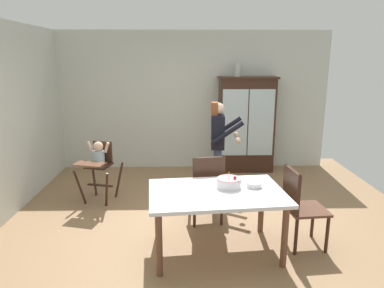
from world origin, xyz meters
TOP-DOWN VIEW (x-y plane):
  - ground_plane at (0.00, 0.00)m, footprint 6.24×6.24m
  - wall_back at (0.00, 2.63)m, footprint 5.32×0.06m
  - china_cabinet at (1.04, 2.37)m, footprint 1.11×0.48m
  - ceramic_vase at (0.84, 2.37)m, footprint 0.13×0.13m
  - high_chair_with_toddler at (-1.48, 0.87)m, footprint 0.69×0.78m
  - adult_person at (0.36, 0.99)m, footprint 0.52×0.50m
  - dining_table at (0.20, -0.65)m, footprint 1.59×1.11m
  - birthday_cake at (0.35, -0.52)m, footprint 0.28×0.28m
  - serving_bowl at (0.64, -0.52)m, footprint 0.18×0.18m
  - dining_chair_far_side at (0.14, 0.05)m, footprint 0.50×0.50m
  - dining_chair_right_end at (1.16, -0.55)m, footprint 0.48×0.48m

SIDE VIEW (x-z plane):
  - ground_plane at x=0.00m, z-range 0.00..0.00m
  - dining_chair_far_side at x=0.14m, z-range 0.08..1.04m
  - dining_chair_right_end at x=1.16m, z-range 0.08..1.04m
  - dining_table at x=0.20m, z-range 0.28..1.02m
  - high_chair_with_toddler at x=-1.48m, z-range 0.18..1.13m
  - serving_bowl at x=0.64m, z-range 0.74..0.79m
  - birthday_cake at x=0.35m, z-range 0.70..0.89m
  - china_cabinet at x=1.04m, z-range 0.01..1.85m
  - adult_person at x=0.36m, z-range 0.20..1.73m
  - wall_back at x=0.00m, z-range 0.00..2.70m
  - ceramic_vase at x=0.84m, z-range 1.83..2.10m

